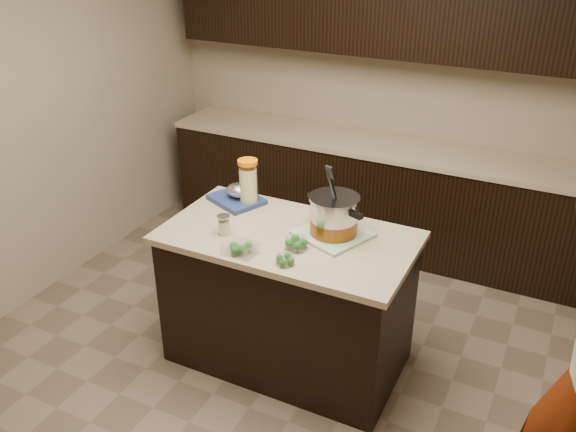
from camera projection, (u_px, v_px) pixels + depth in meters
name	position (u px, v px, depth m)	size (l,w,h in m)	color
ground_plane	(288.00, 357.00, 3.93)	(4.00, 4.00, 0.00)	brown
room_shell	(288.00, 96.00, 3.15)	(4.04, 4.04, 2.72)	tan
back_cabinets	(384.00, 137.00, 4.89)	(3.60, 0.63, 2.33)	black
island	(288.00, 299.00, 3.72)	(1.46, 0.81, 0.90)	black
dish_towel	(333.00, 234.00, 3.50)	(0.36, 0.36, 0.02)	#6B9262
stock_pot	(334.00, 218.00, 3.46)	(0.39, 0.37, 0.41)	#B7B7BC
lemonade_pitcher	(248.00, 185.00, 3.80)	(0.15, 0.15, 0.30)	#CECD7E
mason_jar	(224.00, 225.00, 3.50)	(0.08, 0.08, 0.13)	#CECD7E
broccoli_tub_left	(296.00, 244.00, 3.36)	(0.16, 0.16, 0.06)	silver
broccoli_tub_right	(285.00, 260.00, 3.22)	(0.12, 0.12, 0.05)	silver
broccoli_tub_rect	(240.00, 249.00, 3.32)	(0.18, 0.14, 0.06)	silver
blue_tray	(238.00, 196.00, 3.89)	(0.40, 0.36, 0.12)	navy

